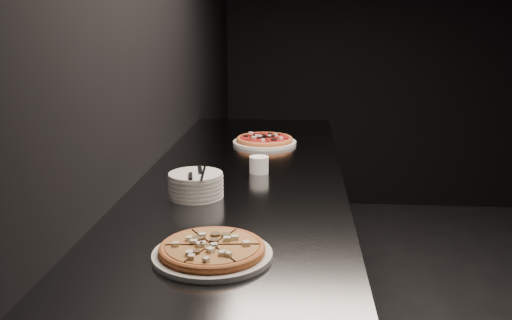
# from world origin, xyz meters

# --- Properties ---
(wall_left) EXTENTS (0.02, 5.00, 2.80)m
(wall_left) POSITION_xyz_m (-2.50, 0.00, 1.40)
(wall_left) COLOR black
(wall_left) RESTS_ON floor
(counter) EXTENTS (0.74, 2.44, 0.92)m
(counter) POSITION_xyz_m (-2.13, 0.00, 0.46)
(counter) COLOR #55575C
(counter) RESTS_ON floor
(pizza_mushroom) EXTENTS (0.30, 0.30, 0.03)m
(pizza_mushroom) POSITION_xyz_m (-2.13, -0.69, 0.94)
(pizza_mushroom) COLOR silver
(pizza_mushroom) RESTS_ON counter
(pizza_tomato) EXTENTS (0.32, 0.32, 0.03)m
(pizza_tomato) POSITION_xyz_m (-2.08, 0.58, 0.94)
(pizza_tomato) COLOR silver
(pizza_tomato) RESTS_ON counter
(plate_stack) EXTENTS (0.18, 0.18, 0.08)m
(plate_stack) POSITION_xyz_m (-2.26, -0.21, 0.96)
(plate_stack) COLOR silver
(plate_stack) RESTS_ON counter
(cutlery) EXTENTS (0.06, 0.19, 0.01)m
(cutlery) POSITION_xyz_m (-2.25, -0.23, 1.00)
(cutlery) COLOR silver
(cutlery) RESTS_ON plate_stack
(ramekin) EXTENTS (0.07, 0.07, 0.06)m
(ramekin) POSITION_xyz_m (-2.07, 0.09, 0.95)
(ramekin) COLOR white
(ramekin) RESTS_ON counter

